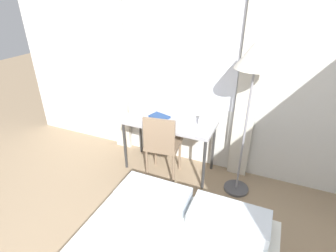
# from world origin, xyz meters

# --- Properties ---
(wall_back_with_window) EXTENTS (5.52, 0.13, 2.70)m
(wall_back_with_window) POSITION_xyz_m (-0.03, 2.99, 1.35)
(wall_back_with_window) COLOR silver
(wall_back_with_window) RESTS_ON ground_plane
(desk) EXTENTS (1.16, 0.51, 0.73)m
(desk) POSITION_xyz_m (-0.24, 2.66, 0.66)
(desk) COLOR #B2B2B7
(desk) RESTS_ON ground_plane
(desk_chair) EXTENTS (0.45, 0.45, 0.90)m
(desk_chair) POSITION_xyz_m (-0.23, 2.44, 0.53)
(desk_chair) COLOR #8C7259
(desk_chair) RESTS_ON ground_plane
(standing_lamp) EXTENTS (0.40, 0.40, 1.80)m
(standing_lamp) POSITION_xyz_m (0.70, 2.58, 1.55)
(standing_lamp) COLOR #4C4C51
(standing_lamp) RESTS_ON ground_plane
(telephone) EXTENTS (0.18, 0.18, 0.11)m
(telephone) POSITION_xyz_m (0.22, 2.79, 0.77)
(telephone) COLOR white
(telephone) RESTS_ON desk
(book) EXTENTS (0.28, 0.22, 0.02)m
(book) POSITION_xyz_m (-0.38, 2.69, 0.74)
(book) COLOR navy
(book) RESTS_ON desk
(mug) EXTENTS (0.08, 0.08, 0.09)m
(mug) POSITION_xyz_m (-0.74, 2.62, 0.77)
(mug) COLOR white
(mug) RESTS_ON desk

